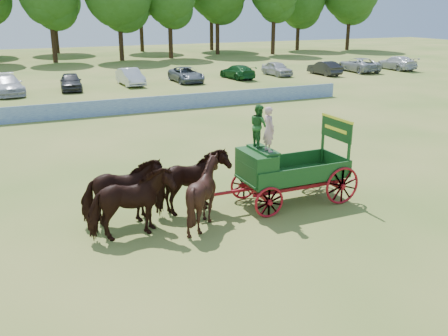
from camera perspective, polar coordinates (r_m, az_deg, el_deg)
ground at (r=20.38m, az=14.78°, el=-2.26°), size 160.00×160.00×0.00m
horse_lead_left at (r=15.47m, az=-10.59°, el=-4.10°), size 2.67×1.35×2.20m
horse_lead_right at (r=16.47m, az=-11.53°, el=-2.78°), size 2.66×1.31×2.20m
horse_wheel_left at (r=16.14m, az=-2.31°, el=-2.84°), size 2.19×1.99×2.20m
horse_wheel_right at (r=17.10m, az=-3.70°, el=-1.66°), size 2.76×1.60×2.20m
farm_dray at (r=17.71m, az=5.90°, el=0.69°), size 5.99×2.00×3.69m
sponsor_banner at (r=35.19m, az=-5.16°, el=7.52°), size 26.00×0.08×1.05m
parked_cars at (r=47.62m, az=-6.68°, el=10.45°), size 57.74×6.44×1.61m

